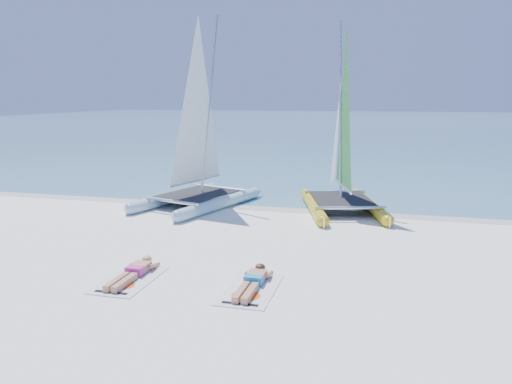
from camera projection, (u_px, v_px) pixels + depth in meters
ground at (258, 257)px, 12.02m from camera, size 140.00×140.00×0.00m
sea at (365, 123)px, 71.92m from camera, size 140.00×115.00×0.01m
wet_sand_strip at (297, 208)px, 17.25m from camera, size 140.00×1.40×0.01m
catamaran_blue at (198, 148)px, 17.35m from camera, size 3.78×5.51×6.85m
catamaran_yellow at (341, 148)px, 16.94m from camera, size 3.51×5.29×6.57m
towel_a at (130, 280)px, 10.50m from camera, size 1.00×1.85×0.02m
sunbather_a at (134, 272)px, 10.67m from camera, size 0.37×1.73×0.26m
towel_b at (250, 290)px, 9.97m from camera, size 1.00×1.85×0.02m
sunbather_b at (253, 281)px, 10.13m from camera, size 0.37×1.73×0.26m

